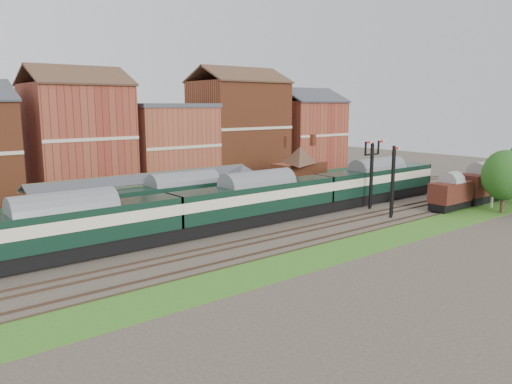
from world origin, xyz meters
TOP-DOWN VIEW (x-y plane):
  - ground at (0.00, 0.00)m, footprint 160.00×160.00m
  - grass_back at (0.00, 16.00)m, footprint 90.00×4.50m
  - grass_front at (0.00, -12.00)m, footprint 90.00×5.00m
  - fence at (0.00, 18.00)m, footprint 90.00×0.12m
  - platform at (-5.00, 9.75)m, footprint 55.00×3.40m
  - signal_box at (-3.00, 3.25)m, footprint 5.40×5.40m
  - brick_hut at (5.00, 3.25)m, footprint 3.20×2.64m
  - station_building at (12.00, 9.75)m, footprint 8.10×8.10m
  - canopy at (-11.00, 9.75)m, footprint 26.00×3.89m
  - semaphore_bracket at (12.04, -2.50)m, footprint 3.60×0.25m
  - semaphore_siding at (10.02, -7.00)m, footprint 1.23×0.25m
  - yard_lamp at (24.00, -11.50)m, footprint 2.60×0.22m
  - town_backdrop at (-0.18, 25.00)m, footprint 69.00×10.00m
  - dmu_train at (-3.46, 0.00)m, footprint 59.75×3.14m
  - platform_railcar at (-8.52, 6.50)m, footprint 18.73×2.95m
  - goods_van_a at (18.77, -9.00)m, footprint 5.85×2.54m
  - goods_van_b at (25.68, -9.00)m, footprint 6.71×2.91m
  - goods_van_c at (34.03, -9.00)m, footprint 5.99×2.60m
  - tree_far at (21.92, -13.71)m, footprint 5.04×5.04m

SIDE VIEW (x-z plane):
  - ground at x=0.00m, z-range 0.00..0.00m
  - grass_back at x=0.00m, z-range 0.00..0.06m
  - grass_front at x=0.00m, z-range 0.00..0.06m
  - platform at x=-5.00m, z-range 0.00..1.00m
  - fence at x=0.00m, z-range 0.00..1.50m
  - brick_hut at x=5.00m, z-range -0.28..2.67m
  - goods_van_a at x=18.77m, z-range 0.25..3.80m
  - goods_van_c at x=34.03m, z-range 0.25..3.88m
  - goods_van_b at x=25.68m, z-range 0.26..4.33m
  - platform_railcar at x=-8.52m, z-range 0.36..4.67m
  - dmu_train at x=-3.46m, z-range 0.37..4.96m
  - signal_box at x=-3.00m, z-range 0.19..6.19m
  - station_building at x=12.00m, z-range 1.01..6.91m
  - yard_lamp at x=24.00m, z-range 0.49..7.49m
  - semaphore_siding at x=10.02m, z-range 0.16..8.16m
  - tree_far at x=21.92m, z-range 0.77..8.12m
  - canopy at x=-11.00m, z-range 2.54..6.62m
  - semaphore_bracket at x=12.04m, z-range 0.54..8.72m
  - town_backdrop at x=-0.18m, z-range -1.00..15.00m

